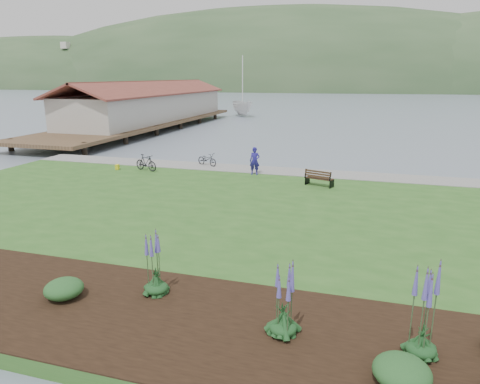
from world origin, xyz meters
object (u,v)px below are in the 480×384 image
at_px(park_bench, 319,178).
at_px(sailboat, 242,116).
at_px(person, 255,159).
at_px(bicycle_a, 207,159).

xyz_separation_m(park_bench, sailboat, (-16.11, 41.48, -0.84)).
xyz_separation_m(park_bench, person, (-3.88, 1.71, 0.50)).
bearing_deg(park_bench, person, 175.18).
bearing_deg(person, park_bench, -31.34).
relative_size(park_bench, bicycle_a, 0.98).
relative_size(person, bicycle_a, 1.19).
height_order(park_bench, bicycle_a, park_bench).
distance_m(park_bench, person, 4.27).
distance_m(park_bench, bicycle_a, 8.13).
relative_size(bicycle_a, sailboat, 0.06).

